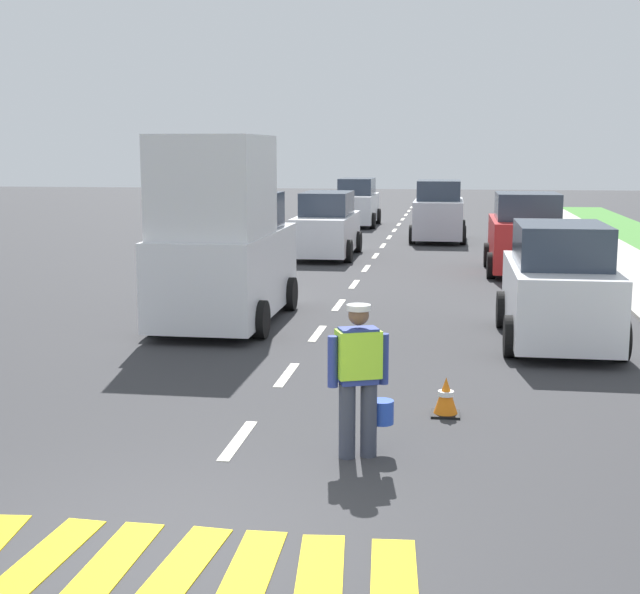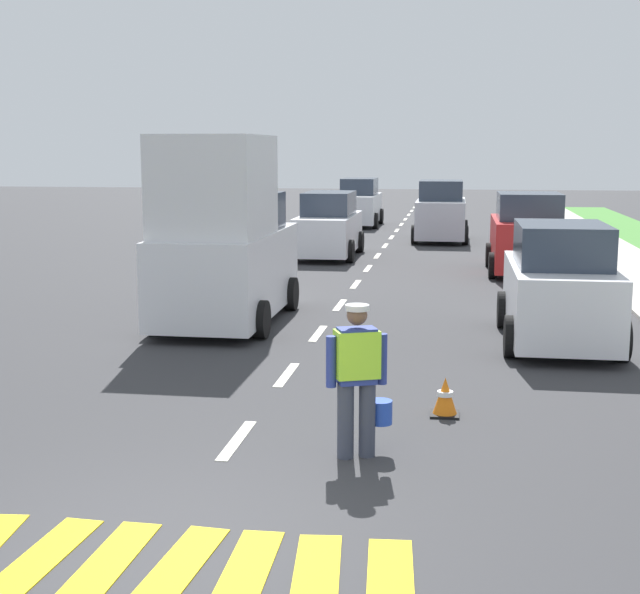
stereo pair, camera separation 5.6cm
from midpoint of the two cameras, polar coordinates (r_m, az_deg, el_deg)
ground_plane at (r=28.01m, az=3.84°, el=2.73°), size 96.00×96.00×0.00m
crosswalk_stripes at (r=7.33m, az=-11.74°, el=-17.23°), size 4.52×1.93×0.01m
lane_center_line at (r=32.17m, az=4.49°, el=3.60°), size 0.14×46.40×0.01m
road_worker at (r=9.46m, az=2.68°, el=-4.90°), size 0.69×0.55×1.67m
traffic_cone_near at (r=11.18m, az=8.22°, el=-6.39°), size 0.36×0.36×0.49m
delivery_truck at (r=16.74m, az=-6.12°, el=3.70°), size 2.16×4.60×3.54m
car_oncoming_second at (r=27.41m, az=0.62°, el=4.55°), size 1.88×4.36×2.00m
car_parked_far at (r=24.34m, az=13.32°, el=3.85°), size 2.09×3.89×2.16m
car_parked_curbside at (r=15.57m, az=15.28°, el=0.56°), size 1.91×3.95×2.06m
car_outgoing_far at (r=32.51m, az=7.85°, el=5.40°), size 1.98×4.07×2.20m
car_oncoming_third at (r=38.70m, az=2.59°, el=6.02°), size 1.88×4.27×2.07m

